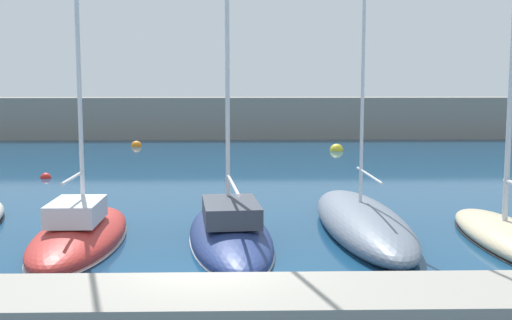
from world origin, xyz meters
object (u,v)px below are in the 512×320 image
Objects in this scene: sailboat_slate_fourth at (362,220)px; sailboat_sand_fifth at (511,234)px; sailboat_navy_third at (230,233)px; mooring_buoy_red at (46,178)px; mooring_buoy_orange at (136,146)px; sailboat_red_second at (80,233)px; mooring_buoy_yellow at (337,151)px.

sailboat_sand_fifth is at bearing -115.16° from sailboat_slate_fourth.
sailboat_navy_third is 14.93m from mooring_buoy_red.
sailboat_red_second is at bearing -84.58° from mooring_buoy_orange.
mooring_buoy_yellow is (-1.39, 23.94, -0.31)m from sailboat_sand_fifth.
sailboat_slate_fourth reaches higher than mooring_buoy_yellow.
sailboat_slate_fourth is (8.19, 1.24, 0.07)m from sailboat_red_second.
mooring_buoy_orange is (-6.72, 26.30, -0.25)m from sailboat_navy_third.
sailboat_slate_fourth is 22.42m from mooring_buoy_yellow.
sailboat_red_second is at bearing -114.40° from mooring_buoy_yellow.
mooring_buoy_orange is at bearing 5.40° from sailboat_red_second.
sailboat_sand_fifth is (12.06, -0.42, 0.01)m from sailboat_red_second.
sailboat_slate_fourth is at bearing -41.02° from mooring_buoy_red.
sailboat_red_second is at bearing 86.95° from sailboat_navy_third.
sailboat_red_second is 8.28m from sailboat_slate_fourth.
mooring_buoy_orange is (-2.51, 26.47, -0.31)m from sailboat_red_second.
sailboat_slate_fourth is 16.83m from mooring_buoy_red.
mooring_buoy_orange is at bearing 81.97° from mooring_buoy_red.
mooring_buoy_orange is (-13.18, 2.95, 0.00)m from mooring_buoy_yellow.
mooring_buoy_orange is at bearing 8.91° from sailboat_navy_third.
sailboat_red_second is at bearing -69.83° from mooring_buoy_red.
sailboat_red_second is 0.57× the size of sailboat_slate_fourth.
mooring_buoy_red is (-16.57, 12.70, -0.31)m from sailboat_sand_fifth.
sailboat_slate_fourth is at bearing -80.42° from sailboat_navy_third.
mooring_buoy_yellow is at bearing -8.37° from sailboat_slate_fourth.
sailboat_navy_third is at bearing -105.46° from mooring_buoy_yellow.
mooring_buoy_yellow reaches higher than mooring_buoy_orange.
sailboat_red_second is 25.83m from mooring_buoy_yellow.
sailboat_navy_third is 0.96× the size of sailboat_sand_fifth.
sailboat_red_second is 12.06m from sailboat_sand_fifth.
sailboat_navy_third is 24.86× the size of mooring_buoy_red.
sailboat_sand_fifth reaches higher than mooring_buoy_red.
sailboat_slate_fourth is 27.41m from mooring_buoy_orange.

